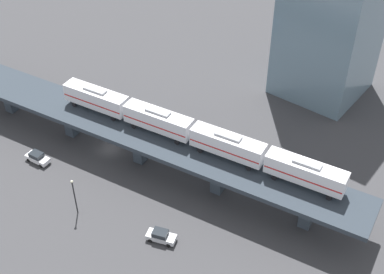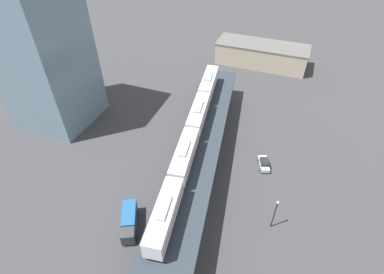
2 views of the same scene
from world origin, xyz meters
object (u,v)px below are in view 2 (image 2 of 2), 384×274
(subway_train, at_px, (192,133))
(street_car_silver, at_px, (264,163))
(office_tower, at_px, (42,50))
(delivery_truck, at_px, (129,221))
(warehouse_building, at_px, (261,54))
(street_lamp, at_px, (275,212))

(subway_train, relative_size, street_car_silver, 10.45)
(subway_train, xyz_separation_m, office_tower, (-36.51, 4.73, 8.87))
(delivery_truck, distance_m, warehouse_building, 68.97)
(subway_train, bearing_deg, street_car_silver, 20.40)
(subway_train, xyz_separation_m, warehouse_building, (4.40, 50.92, -5.72))
(street_car_silver, distance_m, office_tower, 53.37)
(delivery_truck, xyz_separation_m, street_lamp, (22.72, 8.80, 2.35))
(street_car_silver, height_order, delivery_truck, delivery_truck)
(subway_train, distance_m, street_car_silver, 17.09)
(subway_train, relative_size, office_tower, 1.38)
(delivery_truck, distance_m, office_tower, 41.96)
(subway_train, height_order, street_lamp, subway_train)
(subway_train, height_order, office_tower, office_tower)
(delivery_truck, bearing_deg, warehouse_building, 82.34)
(office_tower, bearing_deg, warehouse_building, 48.47)
(street_car_silver, xyz_separation_m, street_lamp, (3.88, -13.84, 3.17))
(subway_train, height_order, street_car_silver, subway_train)
(street_lamp, height_order, office_tower, office_tower)
(street_car_silver, height_order, office_tower, office_tower)
(street_lamp, bearing_deg, subway_train, 154.34)
(warehouse_building, bearing_deg, street_lamp, -77.20)
(subway_train, bearing_deg, office_tower, 172.62)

